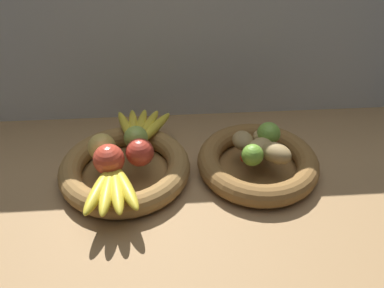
% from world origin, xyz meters
% --- Properties ---
extents(ground_plane, '(1.40, 0.90, 0.03)m').
position_xyz_m(ground_plane, '(0.00, 0.00, -0.01)').
color(ground_plane, '#9E774C').
extents(back_wall, '(1.40, 0.03, 0.55)m').
position_xyz_m(back_wall, '(0.00, 0.30, 0.28)').
color(back_wall, silver).
rests_on(back_wall, ground_plane).
extents(fruit_bowl_left, '(0.35, 0.35, 0.06)m').
position_xyz_m(fruit_bowl_left, '(-0.18, -0.02, 0.03)').
color(fruit_bowl_left, olive).
rests_on(fruit_bowl_left, ground_plane).
extents(fruit_bowl_right, '(0.33, 0.33, 0.06)m').
position_xyz_m(fruit_bowl_right, '(0.17, -0.02, 0.03)').
color(fruit_bowl_right, brown).
rests_on(fruit_bowl_right, ground_plane).
extents(apple_green_back, '(0.07, 0.07, 0.07)m').
position_xyz_m(apple_green_back, '(-0.15, 0.03, 0.09)').
color(apple_green_back, '#99B74C').
rests_on(apple_green_back, fruit_bowl_left).
extents(apple_red_right, '(0.07, 0.07, 0.07)m').
position_xyz_m(apple_red_right, '(-0.14, -0.04, 0.10)').
color(apple_red_right, '#B73828').
rests_on(apple_red_right, fruit_bowl_left).
extents(apple_red_front, '(0.08, 0.08, 0.08)m').
position_xyz_m(apple_red_front, '(-0.21, -0.07, 0.10)').
color(apple_red_front, '#CC422D').
rests_on(apple_red_front, fruit_bowl_left).
extents(apple_golden_left, '(0.07, 0.07, 0.07)m').
position_xyz_m(apple_golden_left, '(-0.24, -0.01, 0.10)').
color(apple_golden_left, '#DBB756').
rests_on(apple_golden_left, fruit_bowl_left).
extents(banana_bunch_front, '(0.14, 0.19, 0.03)m').
position_xyz_m(banana_bunch_front, '(-0.20, -0.14, 0.08)').
color(banana_bunch_front, yellow).
rests_on(banana_bunch_front, fruit_bowl_left).
extents(banana_bunch_back, '(0.18, 0.20, 0.03)m').
position_xyz_m(banana_bunch_back, '(-0.15, 0.10, 0.07)').
color(banana_bunch_back, yellow).
rests_on(banana_bunch_back, fruit_bowl_left).
extents(potato_small, '(0.10, 0.10, 0.05)m').
position_xyz_m(potato_small, '(0.21, -0.05, 0.09)').
color(potato_small, '#A38451').
rests_on(potato_small, fruit_bowl_right).
extents(potato_large, '(0.10, 0.09, 0.04)m').
position_xyz_m(potato_large, '(0.17, -0.02, 0.08)').
color(potato_large, tan).
rests_on(potato_large, fruit_bowl_right).
extents(potato_oblong, '(0.06, 0.07, 0.04)m').
position_xyz_m(potato_oblong, '(0.14, 0.01, 0.08)').
color(potato_oblong, '#A38451').
rests_on(potato_oblong, fruit_bowl_right).
extents(potato_back, '(0.07, 0.06, 0.04)m').
position_xyz_m(potato_back, '(0.20, 0.03, 0.08)').
color(potato_back, tan).
rests_on(potato_back, fruit_bowl_right).
extents(lime_near, '(0.06, 0.06, 0.06)m').
position_xyz_m(lime_near, '(0.15, -0.06, 0.09)').
color(lime_near, '#6B9E33').
rests_on(lime_near, fruit_bowl_right).
extents(lime_far, '(0.06, 0.06, 0.06)m').
position_xyz_m(lime_far, '(0.21, 0.02, 0.09)').
color(lime_far, '#7AAD3D').
rests_on(lime_far, fruit_bowl_right).
extents(chili_pepper, '(0.13, 0.09, 0.02)m').
position_xyz_m(chili_pepper, '(0.19, -0.01, 0.07)').
color(chili_pepper, red).
rests_on(chili_pepper, fruit_bowl_right).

